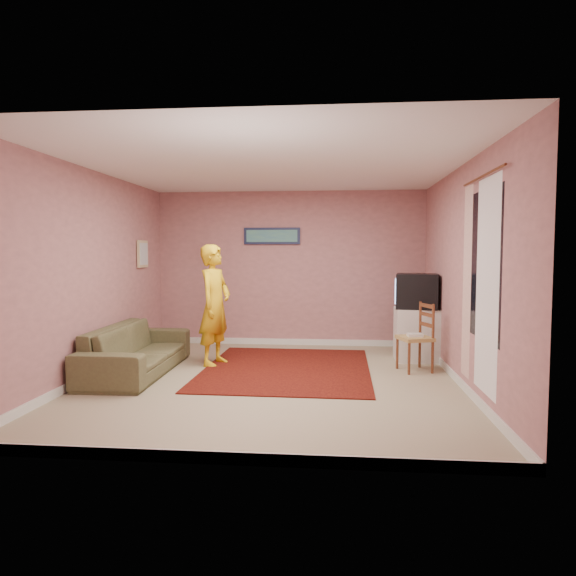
# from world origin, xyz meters

# --- Properties ---
(ground) EXTENTS (5.00, 5.00, 0.00)m
(ground) POSITION_xyz_m (0.00, 0.00, 0.00)
(ground) COLOR gray
(ground) RESTS_ON ground
(wall_back) EXTENTS (4.50, 0.02, 2.60)m
(wall_back) POSITION_xyz_m (0.00, 2.50, 1.30)
(wall_back) COLOR #B57778
(wall_back) RESTS_ON ground
(wall_front) EXTENTS (4.50, 0.02, 2.60)m
(wall_front) POSITION_xyz_m (0.00, -2.50, 1.30)
(wall_front) COLOR #B57778
(wall_front) RESTS_ON ground
(wall_left) EXTENTS (0.02, 5.00, 2.60)m
(wall_left) POSITION_xyz_m (-2.25, 0.00, 1.30)
(wall_left) COLOR #B57778
(wall_left) RESTS_ON ground
(wall_right) EXTENTS (0.02, 5.00, 2.60)m
(wall_right) POSITION_xyz_m (2.25, 0.00, 1.30)
(wall_right) COLOR #B57778
(wall_right) RESTS_ON ground
(ceiling) EXTENTS (4.50, 5.00, 0.02)m
(ceiling) POSITION_xyz_m (0.00, 0.00, 2.60)
(ceiling) COLOR white
(ceiling) RESTS_ON wall_back
(baseboard_back) EXTENTS (4.50, 0.02, 0.10)m
(baseboard_back) POSITION_xyz_m (0.00, 2.49, 0.05)
(baseboard_back) COLOR silver
(baseboard_back) RESTS_ON ground
(baseboard_front) EXTENTS (4.50, 0.02, 0.10)m
(baseboard_front) POSITION_xyz_m (0.00, -2.49, 0.05)
(baseboard_front) COLOR silver
(baseboard_front) RESTS_ON ground
(baseboard_left) EXTENTS (0.02, 5.00, 0.10)m
(baseboard_left) POSITION_xyz_m (-2.24, 0.00, 0.05)
(baseboard_left) COLOR silver
(baseboard_left) RESTS_ON ground
(baseboard_right) EXTENTS (0.02, 5.00, 0.10)m
(baseboard_right) POSITION_xyz_m (2.24, 0.00, 0.05)
(baseboard_right) COLOR silver
(baseboard_right) RESTS_ON ground
(window) EXTENTS (0.01, 1.10, 1.50)m
(window) POSITION_xyz_m (2.24, -0.90, 1.45)
(window) COLOR black
(window) RESTS_ON wall_right
(curtain_sheer) EXTENTS (0.01, 0.75, 2.10)m
(curtain_sheer) POSITION_xyz_m (2.23, -1.05, 1.25)
(curtain_sheer) COLOR white
(curtain_sheer) RESTS_ON wall_right
(curtain_floral) EXTENTS (0.01, 0.35, 2.10)m
(curtain_floral) POSITION_xyz_m (2.21, -0.35, 1.25)
(curtain_floral) COLOR white
(curtain_floral) RESTS_ON wall_right
(curtain_rod) EXTENTS (0.02, 1.40, 0.02)m
(curtain_rod) POSITION_xyz_m (2.20, -0.90, 2.32)
(curtain_rod) COLOR brown
(curtain_rod) RESTS_ON wall_right
(picture_back) EXTENTS (0.95, 0.04, 0.28)m
(picture_back) POSITION_xyz_m (-0.30, 2.47, 1.85)
(picture_back) COLOR #151C3C
(picture_back) RESTS_ON wall_back
(picture_left) EXTENTS (0.04, 0.38, 0.42)m
(picture_left) POSITION_xyz_m (-2.22, 1.60, 1.55)
(picture_left) COLOR #C8B889
(picture_left) RESTS_ON wall_left
(area_rug) EXTENTS (2.24, 2.78, 0.01)m
(area_rug) POSITION_xyz_m (0.13, 0.67, 0.01)
(area_rug) COLOR black
(area_rug) RESTS_ON ground
(tv_cabinet) EXTENTS (0.60, 0.54, 0.76)m
(tv_cabinet) POSITION_xyz_m (1.95, 1.41, 0.38)
(tv_cabinet) COLOR silver
(tv_cabinet) RESTS_ON ground
(crt_tv) EXTENTS (0.66, 0.61, 0.50)m
(crt_tv) POSITION_xyz_m (1.94, 1.41, 1.01)
(crt_tv) COLOR black
(crt_tv) RESTS_ON tv_cabinet
(chair_a) EXTENTS (0.51, 0.49, 0.52)m
(chair_a) POSITION_xyz_m (1.96, 1.93, 0.59)
(chair_a) COLOR #A3884F
(chair_a) RESTS_ON ground
(dvd_player) EXTENTS (0.37, 0.28, 0.06)m
(dvd_player) POSITION_xyz_m (1.96, 1.93, 0.52)
(dvd_player) COLOR silver
(dvd_player) RESTS_ON chair_a
(blue_throw) EXTENTS (0.40, 0.05, 0.42)m
(blue_throw) POSITION_xyz_m (1.96, 2.12, 0.78)
(blue_throw) COLOR #9BD6FF
(blue_throw) RESTS_ON chair_a
(chair_b) EXTENTS (0.50, 0.51, 0.49)m
(chair_b) POSITION_xyz_m (1.82, 0.71, 0.55)
(chair_b) COLOR #A3884F
(chair_b) RESTS_ON ground
(game_console) EXTENTS (0.21, 0.16, 0.04)m
(game_console) POSITION_xyz_m (1.82, 0.71, 0.48)
(game_console) COLOR silver
(game_console) RESTS_ON chair_b
(sofa) EXTENTS (0.88, 2.16, 0.63)m
(sofa) POSITION_xyz_m (-1.80, 0.26, 0.31)
(sofa) COLOR brown
(sofa) RESTS_ON ground
(person) EXTENTS (0.55, 0.70, 1.68)m
(person) POSITION_xyz_m (-0.90, 0.85, 0.84)
(person) COLOR gold
(person) RESTS_ON ground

